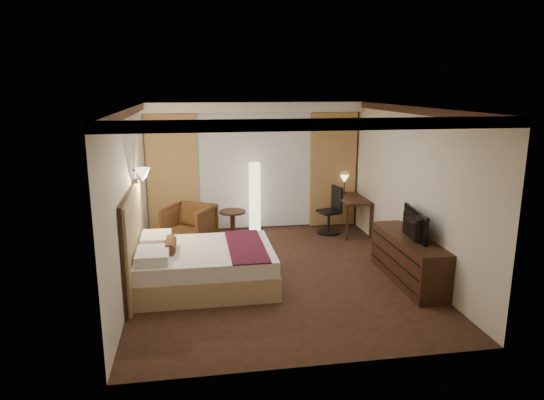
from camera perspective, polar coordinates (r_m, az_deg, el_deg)
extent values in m
cube|color=#301E12|center=(8.09, 0.47, -8.61)|extent=(4.50, 5.50, 0.01)
cube|color=white|center=(7.51, 0.51, 10.88)|extent=(4.50, 5.50, 0.01)
cube|color=beige|center=(10.36, -2.13, 4.02)|extent=(4.50, 0.02, 2.70)
cube|color=beige|center=(7.64, -16.39, 0.15)|extent=(0.02, 5.50, 2.70)
cube|color=beige|center=(8.36, 15.86, 1.29)|extent=(0.02, 5.50, 2.70)
cube|color=white|center=(9.98, -2.00, 10.89)|extent=(4.50, 0.50, 0.20)
cube|color=silver|center=(10.30, -2.07, 3.40)|extent=(2.48, 0.04, 2.45)
cube|color=tan|center=(10.16, -11.58, 3.01)|extent=(1.00, 0.14, 2.45)
cube|color=tan|center=(10.59, 7.16, 3.58)|extent=(1.00, 0.14, 2.45)
imported|color=#472B15|center=(9.52, -9.71, -2.67)|extent=(1.11, 1.10, 0.86)
imported|color=black|center=(7.75, 15.85, -2.21)|extent=(0.67, 1.04, 0.13)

